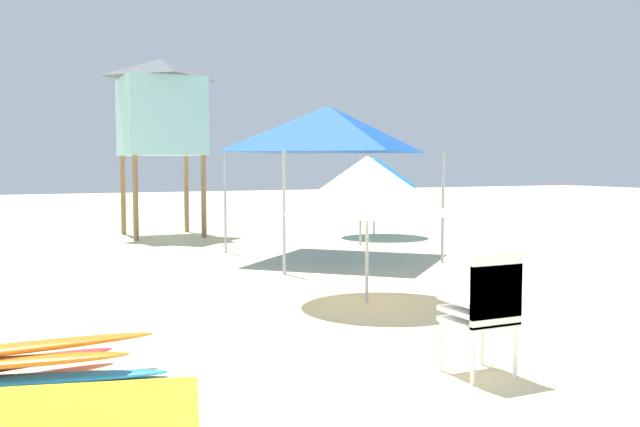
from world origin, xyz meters
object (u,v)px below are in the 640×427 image
at_px(lifeguard_tower, 161,107).
at_px(beach_umbrella_left, 367,185).
at_px(stacked_plastic_chairs, 486,303).
at_px(beach_umbrella_mid, 374,172).
at_px(popup_canopy, 328,129).

relative_size(lifeguard_tower, beach_umbrella_left, 2.04).
relative_size(stacked_plastic_chairs, beach_umbrella_mid, 0.50).
bearing_deg(stacked_plastic_chairs, lifeguard_tower, 89.06).
bearing_deg(lifeguard_tower, beach_umbrella_left, -87.28).
xyz_separation_m(lifeguard_tower, beach_umbrella_left, (0.44, -9.16, -1.59)).
relative_size(stacked_plastic_chairs, lifeguard_tower, 0.24).
bearing_deg(beach_umbrella_mid, stacked_plastic_chairs, -115.09).
distance_m(lifeguard_tower, beach_umbrella_mid, 5.24).
height_order(stacked_plastic_chairs, popup_canopy, popup_canopy).
relative_size(stacked_plastic_chairs, beach_umbrella_left, 0.50).
distance_m(stacked_plastic_chairs, beach_umbrella_mid, 11.04).
bearing_deg(beach_umbrella_mid, beach_umbrella_left, -120.36).
relative_size(beach_umbrella_left, beach_umbrella_mid, 1.01).
xyz_separation_m(lifeguard_tower, beach_umbrella_mid, (4.46, -2.29, -1.51)).
relative_size(popup_canopy, beach_umbrella_mid, 1.49).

